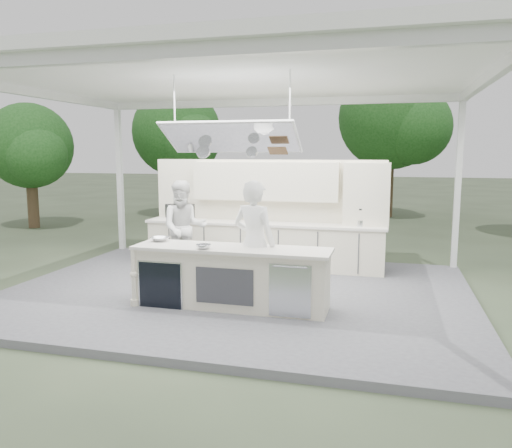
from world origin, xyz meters
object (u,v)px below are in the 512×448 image
(sous_chef, at_px, (184,228))
(head_chef, at_px, (254,243))
(back_counter, at_px, (263,244))
(demo_island, at_px, (230,277))

(sous_chef, bearing_deg, head_chef, -64.53)
(back_counter, relative_size, sous_chef, 2.73)
(back_counter, height_order, head_chef, head_chef)
(back_counter, height_order, sous_chef, sous_chef)
(head_chef, bearing_deg, demo_island, 47.73)
(head_chef, distance_m, sous_chef, 2.41)
(back_counter, relative_size, head_chef, 2.56)
(sous_chef, bearing_deg, demo_island, -73.87)
(demo_island, distance_m, sous_chef, 2.37)
(head_chef, bearing_deg, back_counter, -63.41)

